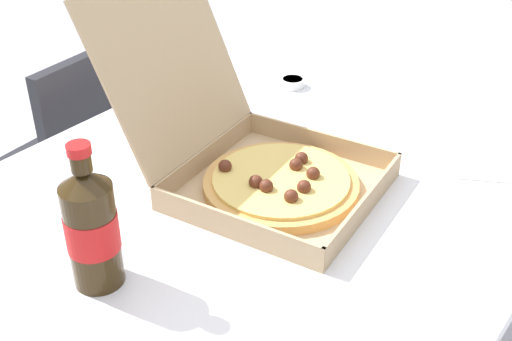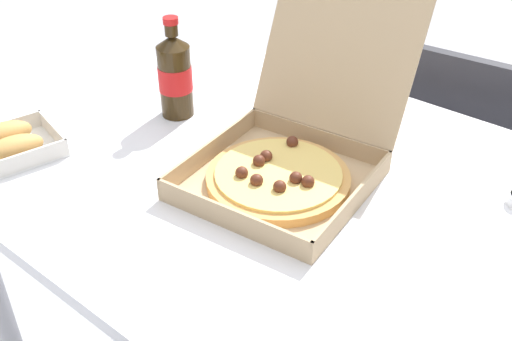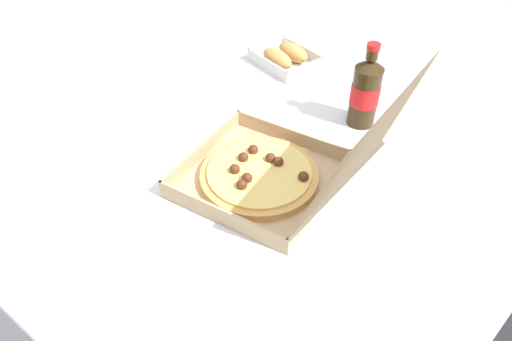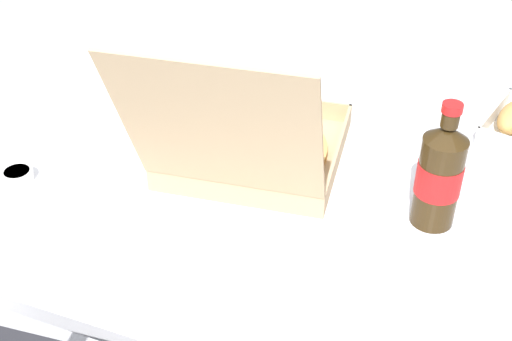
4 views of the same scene
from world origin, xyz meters
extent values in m
cube|color=white|center=(0.00, 0.00, 0.73)|extent=(1.16, 0.90, 0.03)
cylinder|color=#B7B7BC|center=(-0.51, 0.38, 0.36)|extent=(0.05, 0.05, 0.72)
cube|color=#232328|center=(0.13, 0.75, 0.43)|extent=(0.43, 0.43, 0.04)
cube|color=#232328|center=(0.15, 0.56, 0.64)|extent=(0.36, 0.06, 0.38)
cylinder|color=#B2B2B7|center=(-0.05, 0.90, 0.21)|extent=(0.03, 0.03, 0.43)
cylinder|color=#B2B2B7|center=(0.32, 0.59, 0.21)|extent=(0.03, 0.03, 0.43)
cylinder|color=#B2B2B7|center=(-0.02, 0.56, 0.21)|extent=(0.03, 0.03, 0.43)
cube|color=tan|center=(0.04, -0.03, 0.75)|extent=(0.35, 0.35, 0.01)
cube|color=tan|center=(0.06, -0.18, 0.77)|extent=(0.31, 0.04, 0.04)
cube|color=tan|center=(-0.11, -0.05, 0.77)|extent=(0.04, 0.31, 0.04)
cube|color=tan|center=(0.20, -0.01, 0.77)|extent=(0.04, 0.31, 0.04)
cube|color=tan|center=(0.03, 0.12, 0.77)|extent=(0.31, 0.04, 0.04)
cube|color=tan|center=(0.02, 0.19, 0.94)|extent=(0.33, 0.17, 0.29)
cylinder|color=tan|center=(0.04, -0.03, 0.76)|extent=(0.27, 0.27, 0.02)
cylinder|color=#EAC666|center=(0.04, -0.03, 0.77)|extent=(0.24, 0.24, 0.01)
sphere|color=#562819|center=(0.08, -0.07, 0.78)|extent=(0.02, 0.02, 0.02)
sphere|color=#562819|center=(0.09, -0.03, 0.78)|extent=(0.02, 0.02, 0.02)
sphere|color=#562819|center=(0.00, -0.08, 0.78)|extent=(0.02, 0.02, 0.02)
sphere|color=#562819|center=(0.00, -0.01, 0.78)|extent=(0.02, 0.02, 0.02)
sphere|color=#562819|center=(0.01, 0.06, 0.78)|extent=(0.02, 0.02, 0.02)
sphere|color=#562819|center=(0.04, -0.08, 0.78)|extent=(0.02, 0.02, 0.02)
sphere|color=#562819|center=(0.11, -0.03, 0.78)|extent=(0.02, 0.02, 0.02)
sphere|color=#562819|center=(0.00, -0.03, 0.78)|extent=(0.02, 0.02, 0.02)
cube|color=white|center=(-0.43, -0.29, 0.75)|extent=(0.19, 0.22, 0.00)
cube|color=silver|center=(-0.41, -0.20, 0.77)|extent=(0.15, 0.04, 0.03)
cube|color=silver|center=(-0.36, -0.31, 0.77)|extent=(0.05, 0.19, 0.03)
ellipsoid|color=tan|center=(-0.47, -0.28, 0.78)|extent=(0.08, 0.13, 0.05)
ellipsoid|color=tan|center=(-0.40, -0.30, 0.78)|extent=(0.08, 0.13, 0.05)
cylinder|color=#33230F|center=(-0.30, 0.05, 0.83)|extent=(0.07, 0.07, 0.16)
cone|color=#33230F|center=(-0.30, 0.05, 0.92)|extent=(0.07, 0.07, 0.02)
cylinder|color=#33230F|center=(-0.30, 0.05, 0.94)|extent=(0.03, 0.03, 0.02)
cylinder|color=red|center=(-0.30, 0.05, 0.96)|extent=(0.03, 0.03, 0.01)
cylinder|color=red|center=(-0.30, 0.05, 0.83)|extent=(0.07, 0.07, 0.06)
camera|label=1|loc=(-0.73, -0.56, 1.37)|focal=45.67mm
camera|label=2|loc=(0.59, -0.77, 1.41)|focal=42.41mm
camera|label=3|loc=(0.66, 0.43, 1.46)|focal=32.32mm
camera|label=4|loc=(-0.34, 0.97, 1.47)|focal=47.58mm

